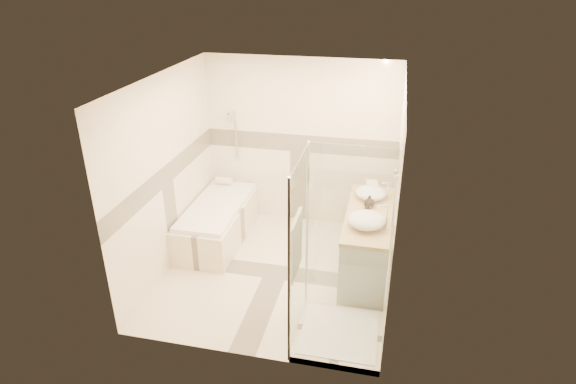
% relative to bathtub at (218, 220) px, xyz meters
% --- Properties ---
extents(room, '(2.82, 3.02, 2.52)m').
position_rel_bathtub_xyz_m(room, '(1.08, -0.64, 0.95)').
color(room, beige).
rests_on(room, ground).
extents(bathtub, '(0.75, 1.70, 0.56)m').
position_rel_bathtub_xyz_m(bathtub, '(0.00, 0.00, 0.00)').
color(bathtub, beige).
rests_on(bathtub, ground).
extents(vanity, '(0.58, 1.62, 0.85)m').
position_rel_bathtub_xyz_m(vanity, '(2.15, -0.35, 0.12)').
color(vanity, silver).
rests_on(vanity, ground).
extents(shower_enclosure, '(0.96, 0.93, 2.04)m').
position_rel_bathtub_xyz_m(shower_enclosure, '(1.86, -1.62, 0.20)').
color(shower_enclosure, beige).
rests_on(shower_enclosure, ground).
extents(vessel_sink_near, '(0.40, 0.40, 0.16)m').
position_rel_bathtub_xyz_m(vessel_sink_near, '(2.13, 0.06, 0.62)').
color(vessel_sink_near, white).
rests_on(vessel_sink_near, vanity).
extents(vessel_sink_far, '(0.44, 0.44, 0.18)m').
position_rel_bathtub_xyz_m(vessel_sink_far, '(2.13, -0.71, 0.63)').
color(vessel_sink_far, white).
rests_on(vessel_sink_far, vanity).
extents(faucet_near, '(0.11, 0.03, 0.26)m').
position_rel_bathtub_xyz_m(faucet_near, '(2.35, 0.06, 0.69)').
color(faucet_near, silver).
rests_on(faucet_near, vanity).
extents(faucet_far, '(0.13, 0.03, 0.31)m').
position_rel_bathtub_xyz_m(faucet_far, '(2.34, -0.71, 0.72)').
color(faucet_far, silver).
rests_on(faucet_far, vanity).
extents(amenity_bottle_a, '(0.08, 0.09, 0.18)m').
position_rel_bathtub_xyz_m(amenity_bottle_a, '(2.13, -0.43, 0.63)').
color(amenity_bottle_a, black).
rests_on(amenity_bottle_a, vanity).
extents(amenity_bottle_b, '(0.15, 0.15, 0.17)m').
position_rel_bathtub_xyz_m(amenity_bottle_b, '(2.13, -0.21, 0.63)').
color(amenity_bottle_b, black).
rests_on(amenity_bottle_b, vanity).
extents(folded_towels, '(0.19, 0.28, 0.08)m').
position_rel_bathtub_xyz_m(folded_towels, '(2.13, 0.37, 0.58)').
color(folded_towels, white).
rests_on(folded_towels, vanity).
extents(rolled_towel, '(0.25, 0.11, 0.11)m').
position_rel_bathtub_xyz_m(rolled_towel, '(-0.12, 0.67, 0.31)').
color(rolled_towel, white).
rests_on(rolled_towel, bathtub).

